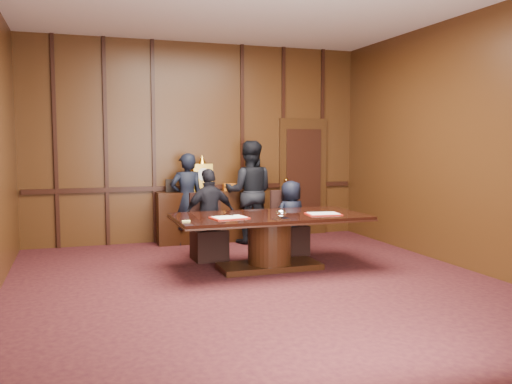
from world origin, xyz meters
TOP-DOWN VIEW (x-y plane):
  - room at (0.07, 0.14)m, footprint 7.00×7.04m
  - sideboard at (0.00, 3.26)m, footprint 1.60×0.45m
  - conference_table at (0.41, 0.95)m, footprint 2.62×1.32m
  - folder_left at (-0.20, 0.80)m, footprint 0.50×0.39m
  - folder_right at (1.13, 0.74)m, footprint 0.50×0.39m
  - inkstand at (0.41, 0.50)m, footprint 0.20×0.14m
  - notepad at (-0.80, 0.66)m, footprint 0.11×0.09m
  - chair_left at (-0.24, 1.83)m, footprint 0.50×0.50m
  - chair_right at (1.06, 1.83)m, footprint 0.50×0.50m
  - signatory_left at (-0.24, 1.75)m, footprint 0.85×0.46m
  - signatory_right at (1.06, 1.75)m, footprint 0.65×0.51m
  - witness_left at (-0.31, 3.10)m, footprint 0.59×0.40m
  - witness_right at (0.76, 2.92)m, footprint 1.03×0.91m

SIDE VIEW (x-z plane):
  - chair_left at x=-0.24m, z-range -0.20..0.79m
  - chair_right at x=1.06m, z-range -0.20..0.79m
  - sideboard at x=0.00m, z-range -0.28..1.26m
  - conference_table at x=0.41m, z-range 0.13..0.89m
  - signatory_right at x=1.06m, z-range 0.00..1.16m
  - signatory_left at x=-0.24m, z-range 0.00..1.37m
  - notepad at x=-0.80m, z-range 0.76..0.77m
  - folder_left at x=-0.20m, z-range 0.76..0.78m
  - folder_right at x=1.13m, z-range 0.76..0.78m
  - witness_left at x=-0.31m, z-range 0.00..1.57m
  - inkstand at x=0.41m, z-range 0.76..0.87m
  - witness_right at x=0.76m, z-range 0.00..1.78m
  - room at x=0.07m, z-range -0.03..3.47m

